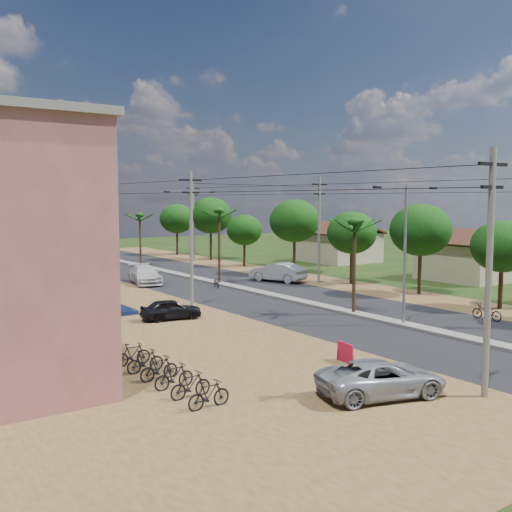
{
  "coord_description": "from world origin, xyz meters",
  "views": [
    {
      "loc": [
        -25.88,
        -22.62,
        7.19
      ],
      "look_at": [
        -0.92,
        13.29,
        3.0
      ],
      "focal_mm": 42.0,
      "sensor_mm": 36.0,
      "label": 1
    }
  ],
  "objects_px": {
    "moto_rider_east": "(487,313)",
    "roadside_sign": "(345,353)",
    "car_white_far": "(145,275)",
    "parked_scooter_row": "(166,372)",
    "car_parked_silver": "(382,379)",
    "car_silver_mid": "(278,273)",
    "car_parked_dark": "(171,310)"
  },
  "relations": [
    {
      "from": "car_parked_silver",
      "to": "car_parked_dark",
      "type": "relative_size",
      "value": 1.32
    },
    {
      "from": "moto_rider_east",
      "to": "roadside_sign",
      "type": "xyz_separation_m",
      "value": [
        -13.2,
        -1.96,
        -0.05
      ]
    },
    {
      "from": "car_parked_silver",
      "to": "car_parked_dark",
      "type": "height_order",
      "value": "car_parked_silver"
    },
    {
      "from": "roadside_sign",
      "to": "car_silver_mid",
      "type": "bearing_deg",
      "value": 67.23
    },
    {
      "from": "parked_scooter_row",
      "to": "car_white_far",
      "type": "bearing_deg",
      "value": 67.34
    },
    {
      "from": "car_parked_silver",
      "to": "moto_rider_east",
      "type": "xyz_separation_m",
      "value": [
        15.23,
        6.02,
        -0.17
      ]
    },
    {
      "from": "moto_rider_east",
      "to": "roadside_sign",
      "type": "distance_m",
      "value": 13.34
    },
    {
      "from": "car_parked_silver",
      "to": "roadside_sign",
      "type": "relative_size",
      "value": 4.39
    },
    {
      "from": "car_white_far",
      "to": "car_parked_silver",
      "type": "bearing_deg",
      "value": -86.8
    },
    {
      "from": "roadside_sign",
      "to": "parked_scooter_row",
      "type": "xyz_separation_m",
      "value": [
        -7.83,
        1.68,
        0.05
      ]
    },
    {
      "from": "car_parked_silver",
      "to": "roadside_sign",
      "type": "xyz_separation_m",
      "value": [
        2.03,
        4.07,
        -0.21
      ]
    },
    {
      "from": "car_parked_dark",
      "to": "roadside_sign",
      "type": "distance_m",
      "value": 12.99
    },
    {
      "from": "car_white_far",
      "to": "parked_scooter_row",
      "type": "distance_m",
      "value": 28.11
    },
    {
      "from": "car_parked_dark",
      "to": "parked_scooter_row",
      "type": "distance_m",
      "value": 12.58
    },
    {
      "from": "car_parked_silver",
      "to": "parked_scooter_row",
      "type": "xyz_separation_m",
      "value": [
        -5.8,
        5.75,
        -0.16
      ]
    },
    {
      "from": "roadside_sign",
      "to": "car_white_far",
      "type": "bearing_deg",
      "value": 91.29
    },
    {
      "from": "car_parked_dark",
      "to": "moto_rider_east",
      "type": "bearing_deg",
      "value": -116.33
    },
    {
      "from": "car_parked_silver",
      "to": "moto_rider_east",
      "type": "distance_m",
      "value": 16.38
    },
    {
      "from": "roadside_sign",
      "to": "parked_scooter_row",
      "type": "relative_size",
      "value": 0.15
    },
    {
      "from": "car_white_far",
      "to": "parked_scooter_row",
      "type": "xyz_separation_m",
      "value": [
        -10.83,
        -25.94,
        -0.26
      ]
    },
    {
      "from": "car_white_far",
      "to": "roadside_sign",
      "type": "height_order",
      "value": "car_white_far"
    },
    {
      "from": "parked_scooter_row",
      "to": "car_silver_mid",
      "type": "bearing_deg",
      "value": 44.67
    },
    {
      "from": "car_white_far",
      "to": "roadside_sign",
      "type": "relative_size",
      "value": 4.84
    },
    {
      "from": "car_silver_mid",
      "to": "moto_rider_east",
      "type": "bearing_deg",
      "value": 69.31
    },
    {
      "from": "parked_scooter_row",
      "to": "car_parked_silver",
      "type": "bearing_deg",
      "value": -44.73
    },
    {
      "from": "car_parked_dark",
      "to": "roadside_sign",
      "type": "height_order",
      "value": "car_parked_dark"
    },
    {
      "from": "roadside_sign",
      "to": "parked_scooter_row",
      "type": "height_order",
      "value": "parked_scooter_row"
    },
    {
      "from": "car_white_far",
      "to": "car_parked_dark",
      "type": "xyz_separation_m",
      "value": [
        -5.01,
        -14.79,
        -0.15
      ]
    },
    {
      "from": "moto_rider_east",
      "to": "roadside_sign",
      "type": "height_order",
      "value": "moto_rider_east"
    },
    {
      "from": "car_white_far",
      "to": "parked_scooter_row",
      "type": "height_order",
      "value": "car_white_far"
    },
    {
      "from": "car_parked_dark",
      "to": "parked_scooter_row",
      "type": "xyz_separation_m",
      "value": [
        -5.82,
        -11.15,
        -0.11
      ]
    },
    {
      "from": "parked_scooter_row",
      "to": "roadside_sign",
      "type": "bearing_deg",
      "value": -12.14
    }
  ]
}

